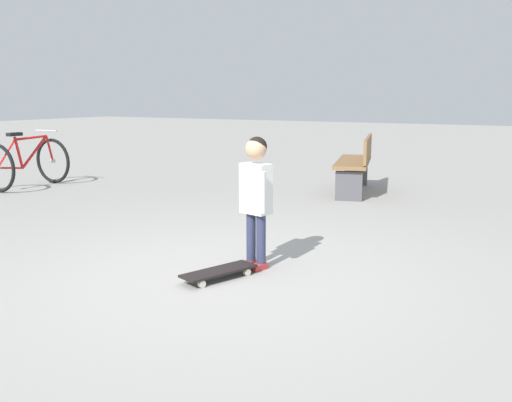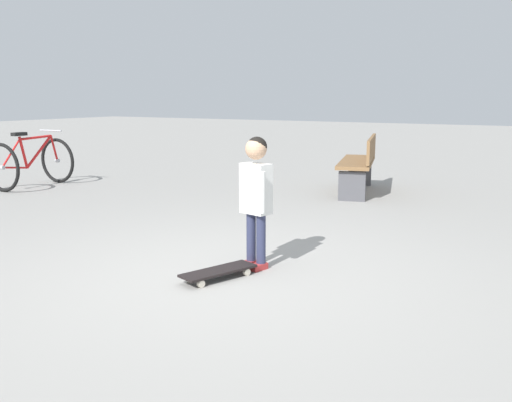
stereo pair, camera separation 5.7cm
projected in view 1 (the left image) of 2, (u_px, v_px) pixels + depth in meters
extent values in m
plane|color=gray|center=(221.00, 277.00, 4.43)|extent=(50.00, 50.00, 0.00)
cylinder|color=#2D3351|center=(261.00, 240.00, 4.60)|extent=(0.08, 0.08, 0.42)
cube|color=#B73333|center=(258.00, 267.00, 4.61)|extent=(0.16, 0.11, 0.05)
cylinder|color=#2D3351|center=(251.00, 238.00, 4.67)|extent=(0.08, 0.08, 0.42)
cube|color=#B73333|center=(249.00, 264.00, 4.69)|extent=(0.16, 0.11, 0.05)
cube|color=white|center=(256.00, 189.00, 4.56)|extent=(0.19, 0.27, 0.40)
cylinder|color=white|center=(262.00, 192.00, 4.38)|extent=(0.06, 0.06, 0.32)
cylinder|color=white|center=(247.00, 186.00, 4.71)|extent=(0.06, 0.06, 0.32)
sphere|color=tan|center=(256.00, 149.00, 4.50)|extent=(0.17, 0.17, 0.17)
sphere|color=black|center=(257.00, 147.00, 4.51)|extent=(0.16, 0.16, 0.16)
cube|color=black|center=(219.00, 271.00, 4.37)|extent=(0.65, 0.39, 0.02)
cube|color=#B7B7BC|center=(196.00, 278.00, 4.23)|extent=(0.07, 0.11, 0.02)
cube|color=#B7B7BC|center=(241.00, 267.00, 4.51)|extent=(0.07, 0.11, 0.02)
cylinder|color=beige|center=(202.00, 284.00, 4.18)|extent=(0.06, 0.05, 0.06)
cylinder|color=beige|center=(190.00, 279.00, 4.29)|extent=(0.06, 0.05, 0.06)
cylinder|color=beige|center=(247.00, 272.00, 4.46)|extent=(0.06, 0.05, 0.06)
cylinder|color=beige|center=(235.00, 268.00, 4.57)|extent=(0.06, 0.05, 0.06)
torus|color=black|center=(53.00, 161.00, 9.11)|extent=(0.07, 0.71, 0.71)
cylinder|color=#B7B7BC|center=(53.00, 161.00, 9.11)|extent=(0.06, 0.06, 0.06)
cylinder|color=red|center=(35.00, 152.00, 8.78)|extent=(0.52, 0.05, 0.48)
cylinder|color=red|center=(31.00, 138.00, 8.70)|extent=(0.59, 0.05, 0.06)
cylinder|color=red|center=(19.00, 153.00, 8.52)|extent=(0.14, 0.04, 0.48)
cylinder|color=red|center=(10.00, 168.00, 8.41)|extent=(0.43, 0.04, 0.08)
cylinder|color=red|center=(6.00, 154.00, 8.33)|extent=(0.35, 0.04, 0.40)
cylinder|color=red|center=(50.00, 148.00, 9.03)|extent=(0.13, 0.04, 0.41)
cube|color=black|center=(14.00, 134.00, 8.43)|extent=(0.22, 0.11, 0.05)
cylinder|color=#B7B7BC|center=(46.00, 131.00, 8.94)|extent=(0.04, 0.46, 0.02)
cube|color=brown|center=(353.00, 162.00, 8.23)|extent=(1.66, 0.86, 0.05)
cube|color=brown|center=(368.00, 148.00, 8.15)|extent=(1.55, 0.47, 0.32)
cube|color=#4C4C51|center=(356.00, 173.00, 8.94)|extent=(0.17, 0.36, 0.39)
cube|color=#4C4C51|center=(349.00, 186.00, 7.60)|extent=(0.17, 0.36, 0.39)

